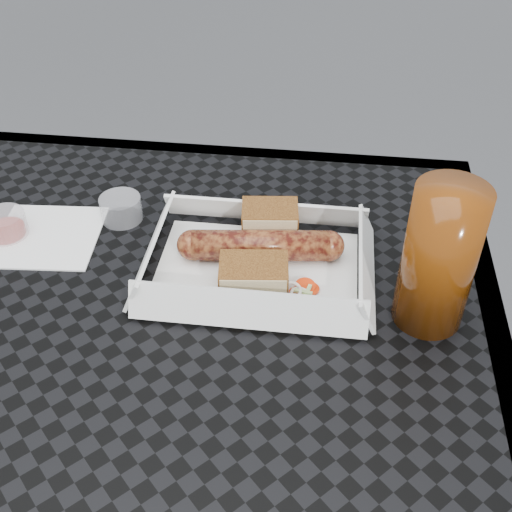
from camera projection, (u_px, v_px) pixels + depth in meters
The scene contains 10 objects.
patio_table at pixel (111, 399), 0.67m from camera, with size 0.80×0.80×0.74m.
food_tray at pixel (257, 270), 0.71m from camera, with size 0.22×0.15×0.00m, color white.
bratwurst at pixel (261, 245), 0.71m from camera, with size 0.19×0.05×0.03m.
bread_near at pixel (270, 222), 0.74m from camera, with size 0.06×0.05×0.04m, color brown.
bread_far at pixel (254, 277), 0.67m from camera, with size 0.07×0.05×0.04m, color brown.
veg_garnish at pixel (297, 294), 0.68m from camera, with size 0.03×0.03×0.00m.
napkin at pixel (48, 236), 0.76m from camera, with size 0.12×0.12×0.00m, color white.
condiment_cup_sauce at pixel (5, 225), 0.75m from camera, with size 0.05×0.05×0.03m, color maroon.
condiment_cup_empty at pixel (121, 208), 0.78m from camera, with size 0.05×0.05×0.03m, color silver.
drink_glass at pixel (439, 258), 0.61m from camera, with size 0.07×0.07×0.15m, color #5F2A08.
Camera 1 is at (0.20, -0.40, 1.21)m, focal length 45.00 mm.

